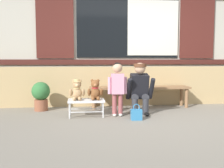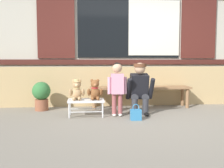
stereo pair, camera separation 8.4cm
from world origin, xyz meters
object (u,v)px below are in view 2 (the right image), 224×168
(small_display_bench, at_px, (86,101))
(teddy_bear_plain, at_px, (95,90))
(adult_crouching, at_px, (140,88))
(potted_plant, at_px, (41,94))
(wooden_bench_long, at_px, (140,90))
(child_standing, at_px, (117,83))
(handbag_on_ground, at_px, (136,114))
(teddy_bear_with_hat, at_px, (77,90))

(small_display_bench, relative_size, teddy_bear_plain, 1.76)
(adult_crouching, bearing_deg, potted_plant, 163.58)
(wooden_bench_long, relative_size, child_standing, 2.19)
(adult_crouching, distance_m, handbag_on_ground, 0.63)
(adult_crouching, height_order, handbag_on_ground, adult_crouching)
(wooden_bench_long, xyz_separation_m, child_standing, (-0.58, -0.80, 0.22))
(small_display_bench, distance_m, child_standing, 0.64)
(teddy_bear_with_hat, bearing_deg, teddy_bear_plain, -0.13)
(teddy_bear_with_hat, xyz_separation_m, adult_crouching, (1.15, 0.08, 0.01))
(handbag_on_ground, bearing_deg, teddy_bear_plain, 149.80)
(wooden_bench_long, distance_m, potted_plant, 2.02)
(teddy_bear_plain, bearing_deg, potted_plant, 148.67)
(wooden_bench_long, distance_m, teddy_bear_with_hat, 1.50)
(potted_plant, bearing_deg, teddy_bear_plain, -31.33)
(teddy_bear_with_hat, distance_m, potted_plant, 0.97)
(wooden_bench_long, bearing_deg, handbag_on_ground, -105.08)
(child_standing, bearing_deg, small_display_bench, 176.07)
(adult_crouching, bearing_deg, wooden_bench_long, 77.59)
(small_display_bench, bearing_deg, handbag_on_ground, -25.07)
(wooden_bench_long, distance_m, small_display_bench, 1.37)
(wooden_bench_long, height_order, teddy_bear_with_hat, teddy_bear_with_hat)
(adult_crouching, relative_size, handbag_on_ground, 3.49)
(teddy_bear_with_hat, height_order, adult_crouching, adult_crouching)
(wooden_bench_long, distance_m, handbag_on_ground, 1.22)
(potted_plant, bearing_deg, small_display_bench, -35.79)
(wooden_bench_long, xyz_separation_m, small_display_bench, (-1.14, -0.76, -0.11))
(teddy_bear_with_hat, bearing_deg, potted_plant, 138.71)
(teddy_bear_plain, height_order, adult_crouching, adult_crouching)
(child_standing, height_order, handbag_on_ground, child_standing)
(small_display_bench, bearing_deg, adult_crouching, 4.87)
(child_standing, relative_size, adult_crouching, 1.01)
(small_display_bench, xyz_separation_m, potted_plant, (-0.88, 0.63, 0.06))
(teddy_bear_plain, bearing_deg, handbag_on_ground, -30.20)
(potted_plant, bearing_deg, child_standing, -25.12)
(teddy_bear_plain, relative_size, handbag_on_ground, 1.34)
(teddy_bear_with_hat, distance_m, adult_crouching, 1.15)
(child_standing, bearing_deg, teddy_bear_plain, 174.28)
(teddy_bear_plain, height_order, handbag_on_ground, teddy_bear_plain)
(adult_crouching, bearing_deg, small_display_bench, -175.13)
(adult_crouching, bearing_deg, teddy_bear_plain, -174.29)
(wooden_bench_long, height_order, small_display_bench, wooden_bench_long)
(wooden_bench_long, bearing_deg, small_display_bench, -146.31)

